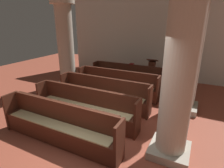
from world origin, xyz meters
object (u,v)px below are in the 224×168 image
at_px(pew_row_1, 117,83).
at_px(hymn_book, 132,64).
at_px(pillar_aisle_rear, 180,70).
at_px(lectern, 152,72).
at_px(pew_row_0, 128,75).
at_px(pew_row_4, 58,123).
at_px(pillar_aisle_side, 190,51).
at_px(pew_row_3, 85,105).
at_px(pew_row_2, 103,92).
at_px(pillar_far_side, 65,42).

bearing_deg(pew_row_1, hymn_book, 85.34).
relative_size(pillar_aisle_rear, lectern, 3.37).
relative_size(pew_row_0, pew_row_4, 1.00).
bearing_deg(pillar_aisle_side, pew_row_4, -127.78).
relative_size(pew_row_3, pillar_aisle_side, 0.87).
distance_m(pew_row_2, pillar_aisle_side, 2.96).
relative_size(pew_row_4, pillar_far_side, 0.87).
bearing_deg(pillar_aisle_side, pew_row_1, 177.75).
distance_m(pew_row_1, pew_row_4, 3.22).
bearing_deg(hymn_book, pew_row_4, -91.31).
distance_m(lectern, hymn_book, 1.34).
distance_m(pew_row_1, hymn_book, 1.35).
bearing_deg(pew_row_1, pew_row_2, -90.00).
distance_m(pew_row_3, pillar_far_side, 3.49).
relative_size(pew_row_1, pillar_aisle_side, 0.87).
height_order(pew_row_2, hymn_book, hymn_book).
relative_size(pew_row_2, pillar_aisle_side, 0.87).
distance_m(pew_row_2, pew_row_3, 1.07).
xyz_separation_m(pew_row_0, pew_row_2, (0.00, -2.14, 0.00)).
distance_m(pillar_aisle_side, pillar_aisle_rear, 2.37).
distance_m(pew_row_2, hymn_book, 2.38).
distance_m(pew_row_3, hymn_book, 3.44).
bearing_deg(pillar_far_side, pew_row_4, -53.74).
xyz_separation_m(pillar_aisle_side, pillar_aisle_rear, (0.00, -2.37, 0.00)).
bearing_deg(pillar_aisle_side, lectern, 125.09).
height_order(pew_row_0, pew_row_2, same).
relative_size(pew_row_4, pillar_aisle_rear, 0.87).
height_order(pew_row_4, lectern, lectern).
distance_m(pillar_far_side, hymn_book, 2.91).
relative_size(pew_row_0, pillar_aisle_side, 0.87).
height_order(pillar_far_side, lectern, pillar_far_side).
bearing_deg(pew_row_1, pillar_aisle_side, -2.25).
xyz_separation_m(pillar_far_side, hymn_book, (2.47, 1.24, -0.91)).
bearing_deg(hymn_book, pew_row_3, -91.73).
bearing_deg(pew_row_3, pillar_aisle_rear, -7.61).
bearing_deg(lectern, pew_row_3, -99.19).
relative_size(pew_row_1, pew_row_3, 1.00).
xyz_separation_m(pew_row_2, pew_row_4, (0.00, -2.14, 0.00)).
relative_size(pillar_aisle_rear, hymn_book, 20.11).
height_order(pew_row_2, lectern, lectern).
bearing_deg(pillar_far_side, pew_row_3, -42.33).
xyz_separation_m(pew_row_1, pillar_aisle_rear, (2.42, -2.47, 1.39)).
bearing_deg(pew_row_2, pew_row_3, -90.00).
bearing_deg(hymn_book, pillar_far_side, -153.27).
height_order(pew_row_2, pillar_far_side, pillar_far_side).
bearing_deg(pew_row_3, lectern, 80.81).
bearing_deg(pillar_aisle_side, pillar_aisle_rear, -90.00).
bearing_deg(pew_row_0, pew_row_3, -90.00).
xyz_separation_m(pillar_far_side, pillar_aisle_rear, (4.79, -2.48, 0.00)).
xyz_separation_m(pillar_aisle_rear, lectern, (-1.70, 4.79, -1.45)).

